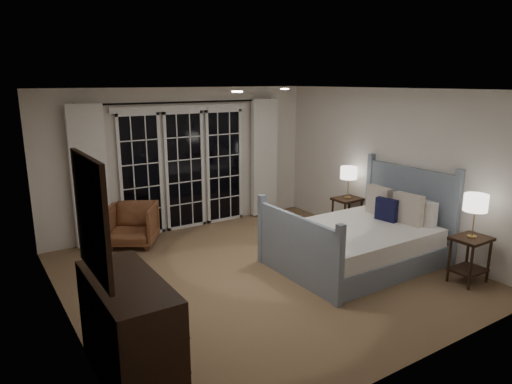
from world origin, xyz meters
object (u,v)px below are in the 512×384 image
nightstand_left (470,253)px  armchair (132,225)px  nightstand_right (347,210)px  lamp_right (349,173)px  dresser (129,329)px  bed (359,241)px  lamp_left (476,203)px

nightstand_left → armchair: (-3.26, 3.81, -0.07)m
nightstand_right → lamp_right: 0.65m
lamp_right → dresser: lamp_right is taller
bed → nightstand_left: size_ratio=3.61×
bed → nightstand_left: bearing=-59.7°
armchair → dresser: (-1.12, -3.33, 0.13)m
nightstand_left → nightstand_right: bearing=87.2°
nightstand_right → armchair: size_ratio=0.82×
nightstand_left → lamp_left: (0.00, 0.00, 0.67)m
lamp_left → dresser: (-4.38, 0.47, -0.61)m
armchair → lamp_left: bearing=-16.7°
nightstand_left → dresser: dresser is taller
nightstand_right → lamp_right: size_ratio=1.12×
dresser → lamp_left: bearing=-6.2°
lamp_left → dresser: lamp_left is taller
dresser → nightstand_right: bearing=23.2°
nightstand_right → dresser: bearing=-156.8°
bed → nightstand_right: bearing=53.2°
armchair → lamp_right: bearing=10.1°
bed → dresser: size_ratio=1.69×
nightstand_left → armchair: 5.02m
nightstand_left → armchair: armchair is taller
nightstand_right → bed: bearing=-126.8°
lamp_right → armchair: lamp_right is taller
nightstand_left → lamp_right: 2.49m
lamp_left → nightstand_right: bearing=87.2°
nightstand_left → lamp_left: 0.67m
bed → lamp_right: size_ratio=4.09×
armchair → nightstand_left: bearing=-16.7°
bed → lamp_right: 1.60m
nightstand_right → lamp_right: bearing=180.0°
bed → nightstand_right: (0.85, 1.14, 0.07)m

